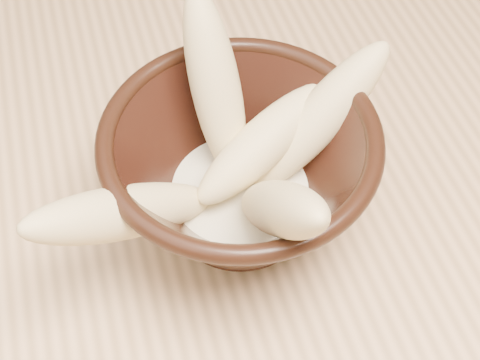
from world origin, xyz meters
name	(u,v)px	position (x,y,z in m)	size (l,w,h in m)	color
table	(13,302)	(0.00, 0.00, 0.67)	(1.20, 0.80, 0.75)	tan
bowl	(240,172)	(0.18, -0.02, 0.81)	(0.18, 0.18, 0.10)	black
milk_puddle	(240,194)	(0.18, -0.02, 0.78)	(0.10, 0.10, 0.01)	beige
banana_upright	(216,87)	(0.18, 0.02, 0.84)	(0.03, 0.03, 0.13)	#EACC8A
banana_left	(125,212)	(0.10, -0.05, 0.83)	(0.03, 0.03, 0.14)	#EACC8A
banana_right	(321,117)	(0.25, -0.01, 0.83)	(0.03, 0.03, 0.13)	#EACC8A
banana_across	(264,143)	(0.20, -0.01, 0.82)	(0.03, 0.03, 0.12)	#EACC8A
banana_front	(281,209)	(0.19, -0.08, 0.84)	(0.03, 0.03, 0.14)	#EACC8A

